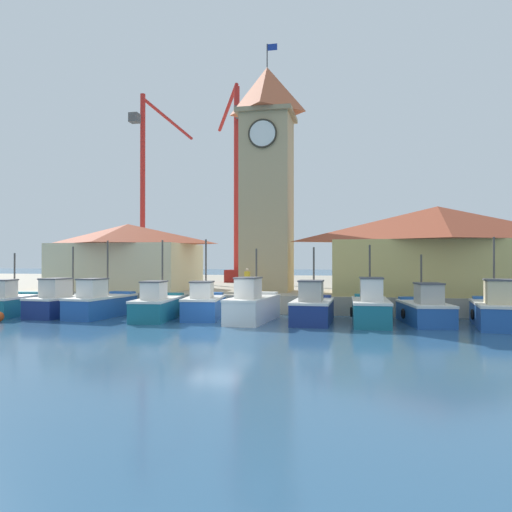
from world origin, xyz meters
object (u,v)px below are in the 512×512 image
fishing_boat_left_inner (101,304)px  warehouse_right (438,249)px  warehouse_left (128,256)px  fishing_boat_left_outer (65,303)px  fishing_boat_mid_left (159,306)px  fishing_boat_center (204,305)px  clock_tower (267,173)px  fishing_boat_end_right (496,311)px  fishing_boat_mid_right (253,306)px  port_crane_near (236,206)px  fishing_boat_far_right (425,310)px  port_crane_far (145,204)px  dock_worker_near_tower (247,280)px  fishing_boat_right_outer (370,308)px  fishing_boat_far_left (8,303)px  fishing_boat_right_inner (313,308)px

fishing_boat_left_inner → warehouse_right: (19.27, 6.82, 3.15)m
warehouse_left → fishing_boat_left_outer: bearing=-91.6°
fishing_boat_mid_left → fishing_boat_center: fishing_boat_center is taller
clock_tower → fishing_boat_end_right: bearing=-31.2°
fishing_boat_mid_left → fishing_boat_end_right: size_ratio=1.05×
fishing_boat_mid_right → port_crane_near: (-6.02, 21.01, 7.69)m
clock_tower → port_crane_near: size_ratio=0.88×
fishing_boat_far_right → warehouse_right: warehouse_right is taller
port_crane_near → port_crane_far: 12.46m
warehouse_right → dock_worker_near_tower: warehouse_right is taller
fishing_boat_left_inner → fishing_boat_center: fishing_boat_center is taller
fishing_boat_end_right → warehouse_left: bearing=160.5°
fishing_boat_right_outer → clock_tower: (-6.69, 7.74, 8.42)m
fishing_boat_far_left → dock_worker_near_tower: 14.19m
fishing_boat_far_right → fishing_boat_end_right: fishing_boat_end_right is taller
fishing_boat_center → dock_worker_near_tower: fishing_boat_center is taller
clock_tower → fishing_boat_left_outer: bearing=-146.4°
fishing_boat_end_right → fishing_boat_right_inner: bearing=-179.2°
fishing_boat_left_inner → fishing_boat_far_right: (17.66, 0.38, -0.05)m
fishing_boat_far_right → fishing_boat_far_left: bearing=-178.2°
fishing_boat_end_right → port_crane_far: bearing=139.3°
fishing_boat_center → fishing_boat_right_outer: bearing=-4.5°
fishing_boat_center → dock_worker_near_tower: 4.75m
fishing_boat_center → warehouse_right: (13.29, 6.33, 3.17)m
fishing_boat_left_outer → fishing_boat_far_right: size_ratio=1.12×
fishing_boat_center → port_crane_near: bearing=98.7°
fishing_boat_right_outer → warehouse_left: bearing=154.3°
fishing_boat_far_right → fishing_boat_mid_right: bearing=-175.5°
fishing_boat_right_inner → warehouse_right: size_ratio=0.33×
warehouse_left → fishing_boat_right_inner: bearing=-30.2°
fishing_boat_mid_left → dock_worker_near_tower: fishing_boat_mid_left is taller
fishing_boat_far_left → port_crane_near: 24.01m
warehouse_right → port_crane_far: port_crane_far is taller
fishing_boat_center → port_crane_far: size_ratio=0.22×
fishing_boat_right_outer → fishing_boat_end_right: (5.93, 0.08, -0.02)m
fishing_boat_left_inner → fishing_boat_left_outer: bearing=171.5°
fishing_boat_left_outer → fishing_boat_left_inner: bearing=-8.5°
port_crane_near → fishing_boat_far_left: bearing=-112.2°
fishing_boat_left_outer → fishing_boat_end_right: 23.39m
fishing_boat_mid_left → fishing_boat_left_outer: bearing=174.4°
fishing_boat_end_right → port_crane_far: port_crane_far is taller
port_crane_near → fishing_boat_left_outer: bearing=-104.8°
fishing_boat_mid_right → port_crane_far: 32.23m
fishing_boat_mid_left → warehouse_left: bearing=125.2°
fishing_boat_left_outer → fishing_boat_mid_left: size_ratio=0.99×
fishing_boat_left_outer → warehouse_right: size_ratio=0.41×
dock_worker_near_tower → fishing_boat_right_outer: bearing=-34.0°
fishing_boat_right_outer → fishing_boat_center: bearing=175.5°
warehouse_left → port_crane_far: size_ratio=0.48×
fishing_boat_center → fishing_boat_far_right: bearing=-0.5°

